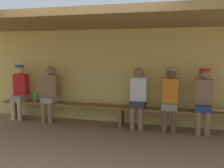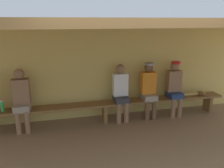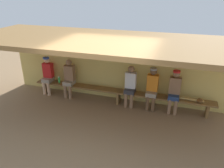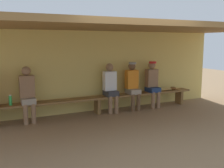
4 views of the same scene
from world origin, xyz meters
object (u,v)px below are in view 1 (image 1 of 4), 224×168
Objects in this scene: bench at (121,110)px; player_leftmost at (204,98)px; player_in_white at (50,91)px; player_rightmost at (170,96)px; player_shirtless_tan at (20,89)px; water_bottle_blue at (36,97)px; player_middle at (138,95)px.

player_leftmost reaches higher than bench.
player_leftmost reaches higher than player_in_white.
player_leftmost is (0.67, 0.00, 0.00)m from player_rightmost.
player_leftmost is 4.37m from player_shirtless_tan.
player_in_white is 5.49× the size of water_bottle_blue.
player_middle is (0.39, 0.00, 0.34)m from bench.
bench is 24.67× the size of water_bottle_blue.
player_leftmost is at bearing 0.02° from player_middle.
player_rightmost is 3.25m from water_bottle_blue.
player_leftmost is 1.36m from player_middle.
player_middle is (3.01, -0.00, -0.02)m from player_shirtless_tan.
player_rightmost and player_leftmost have the same top height.
player_shirtless_tan reaches higher than bench.
bench is at bearing -179.81° from player_rightmost.
player_rightmost is at bearing 0.45° from water_bottle_blue.
player_leftmost is 3.92m from water_bottle_blue.
water_bottle_blue reaches higher than bench.
player_rightmost is 1.01× the size of player_in_white.
player_shirtless_tan is at bearing 179.99° from player_middle.
player_in_white is at bearing 3.68° from water_bottle_blue.
player_shirtless_tan is 5.53× the size of water_bottle_blue.
player_in_white reaches higher than bench.
player_rightmost is 1.00× the size of player_shirtless_tan.
player_rightmost is at bearing 0.00° from player_shirtless_tan.
player_shirtless_tan is 0.49m from water_bottle_blue.
player_shirtless_tan is (-2.62, 0.00, 0.36)m from bench.
player_leftmost is 1.01× the size of player_middle.
bench is 2.17m from water_bottle_blue.
player_shirtless_tan is (-4.37, 0.00, 0.00)m from player_leftmost.
player_shirtless_tan is at bearing 180.00° from player_rightmost.
player_rightmost is at bearing 0.19° from bench.
water_bottle_blue is (-2.55, -0.03, -0.15)m from player_middle.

